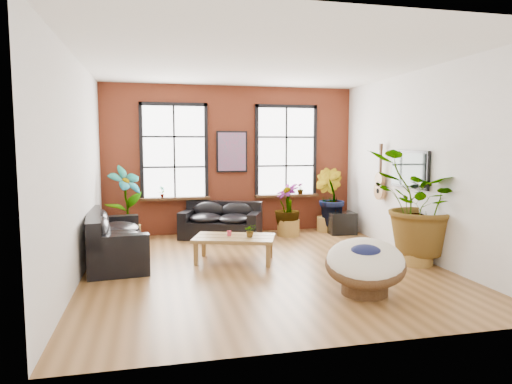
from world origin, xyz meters
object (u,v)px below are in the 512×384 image
sofa_back (221,222)px  papasan_chair (365,264)px  sofa_left (112,240)px  coffee_table (234,239)px

sofa_back → papasan_chair: size_ratio=1.32×
sofa_left → papasan_chair: sofa_left is taller
sofa_back → sofa_left: size_ratio=0.82×
sofa_back → sofa_left: 2.81m
sofa_back → papasan_chair: (1.41, -4.34, 0.07)m
papasan_chair → coffee_table: bearing=148.0°
coffee_table → sofa_left: bearing=-173.1°
coffee_table → papasan_chair: papasan_chair is taller
sofa_left → papasan_chair: bearing=-132.3°
sofa_left → coffee_table: 2.20m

